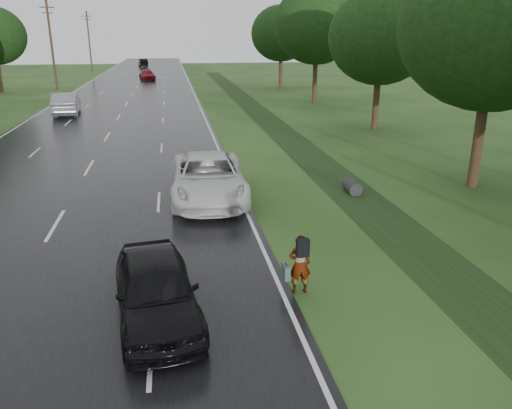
{
  "coord_description": "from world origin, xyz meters",
  "views": [
    {
      "loc": [
        4.2,
        -9.08,
        6.33
      ],
      "look_at": [
        6.63,
        5.39,
        1.3
      ],
      "focal_mm": 35.0,
      "sensor_mm": 36.0,
      "label": 1
    }
  ],
  "objects_px": {
    "pedestrian": "(299,264)",
    "dark_sedan": "(156,289)",
    "white_pickup": "(208,177)",
    "silver_sedan": "(66,103)"
  },
  "relations": [
    {
      "from": "pedestrian",
      "to": "dark_sedan",
      "type": "distance_m",
      "value": 3.62
    },
    {
      "from": "white_pickup",
      "to": "silver_sedan",
      "type": "height_order",
      "value": "silver_sedan"
    },
    {
      "from": "white_pickup",
      "to": "dark_sedan",
      "type": "height_order",
      "value": "white_pickup"
    },
    {
      "from": "white_pickup",
      "to": "silver_sedan",
      "type": "bearing_deg",
      "value": 113.81
    },
    {
      "from": "pedestrian",
      "to": "silver_sedan",
      "type": "distance_m",
      "value": 34.19
    },
    {
      "from": "dark_sedan",
      "to": "silver_sedan",
      "type": "xyz_separation_m",
      "value": [
        -7.92,
        32.94,
        0.13
      ]
    },
    {
      "from": "silver_sedan",
      "to": "pedestrian",
      "type": "bearing_deg",
      "value": 104.62
    },
    {
      "from": "pedestrian",
      "to": "dark_sedan",
      "type": "height_order",
      "value": "pedestrian"
    },
    {
      "from": "white_pickup",
      "to": "silver_sedan",
      "type": "xyz_separation_m",
      "value": [
        -9.79,
        24.12,
        0.02
      ]
    },
    {
      "from": "silver_sedan",
      "to": "dark_sedan",
      "type": "bearing_deg",
      "value": 98.54
    }
  ]
}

